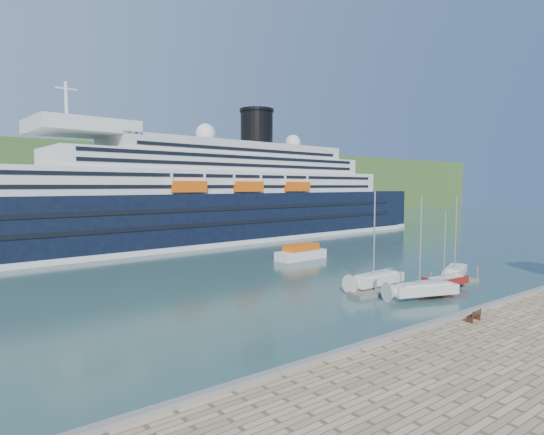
{
  "coord_description": "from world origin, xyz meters",
  "views": [
    {
      "loc": [
        -40.49,
        -18.67,
        11.0
      ],
      "look_at": [
        -3.44,
        30.0,
        6.72
      ],
      "focal_mm": 30.0,
      "sensor_mm": 36.0,
      "label": 1
    }
  ],
  "objects": [
    {
      "name": "ground",
      "position": [
        0.0,
        0.0,
        0.0
      ],
      "size": [
        400.0,
        400.0,
        0.0
      ],
      "primitive_type": "plane",
      "color": "#2A4A46",
      "rests_on": "ground"
    },
    {
      "name": "far_hillside",
      "position": [
        0.0,
        145.0,
        12.0
      ],
      "size": [
        400.0,
        50.0,
        24.0
      ],
      "primitive_type": "cube",
      "color": "#3C5E25",
      "rests_on": "ground"
    },
    {
      "name": "quay_coping",
      "position": [
        0.0,
        -0.2,
        1.15
      ],
      "size": [
        220.0,
        0.5,
        0.3
      ],
      "primitive_type": "cube",
      "color": "slate",
      "rests_on": "promenade"
    },
    {
      "name": "cruise_ship",
      "position": [
        3.03,
        59.75,
        13.64
      ],
      "size": [
        122.43,
        25.96,
        27.29
      ],
      "primitive_type": null,
      "rotation": [
        0.0,
        0.0,
        0.07
      ],
      "color": "black",
      "rests_on": "ground"
    },
    {
      "name": "park_bench",
      "position": [
        -8.66,
        -1.48,
        1.47
      ],
      "size": [
        1.49,
        0.7,
        0.93
      ],
      "primitive_type": null,
      "rotation": [
        0.0,
        0.0,
        0.07
      ],
      "color": "#401E12",
      "rests_on": "promenade"
    },
    {
      "name": "floating_pontoon",
      "position": [
        1.1,
        10.15,
        0.19
      ],
      "size": [
        17.6,
        4.73,
        0.39
      ],
      "primitive_type": null,
      "rotation": [
        0.0,
        0.0,
        -0.15
      ],
      "color": "slate",
      "rests_on": "ground"
    },
    {
      "name": "sailboat_white_near",
      "position": [
        -2.47,
        6.92,
        4.78
      ],
      "size": [
        7.65,
        4.44,
        9.55
      ],
      "primitive_type": null,
      "rotation": [
        0.0,
        0.0,
        -0.35
      ],
      "color": "silver",
      "rests_on": "ground"
    },
    {
      "name": "sailboat_red",
      "position": [
        3.37,
        8.16,
        4.0
      ],
      "size": [
        6.31,
        2.2,
        8.01
      ],
      "primitive_type": null,
      "rotation": [
        0.0,
        0.0,
        -0.08
      ],
      "color": "maroon",
      "rests_on": "ground"
    },
    {
      "name": "sailboat_white_far",
      "position": [
        8.47,
        10.17,
        4.66
      ],
      "size": [
        7.42,
        4.68,
        9.31
      ],
      "primitive_type": null,
      "rotation": [
        0.0,
        0.0,
        0.4
      ],
      "color": "silver",
      "rests_on": "ground"
    },
    {
      "name": "tender_launch",
      "position": [
        3.84,
        32.39,
        1.15
      ],
      "size": [
        8.53,
        3.41,
        2.31
      ],
      "primitive_type": null,
      "rotation": [
        0.0,
        0.0,
        0.07
      ],
      "color": "#E6560D",
      "rests_on": "ground"
    },
    {
      "name": "sailboat_extra",
      "position": [
        -2.51,
        12.7,
        4.99
      ],
      "size": [
        7.78,
        2.38,
        9.98
      ],
      "primitive_type": null,
      "rotation": [
        0.0,
        0.0,
        0.03
      ],
      "color": "silver",
      "rests_on": "ground"
    }
  ]
}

